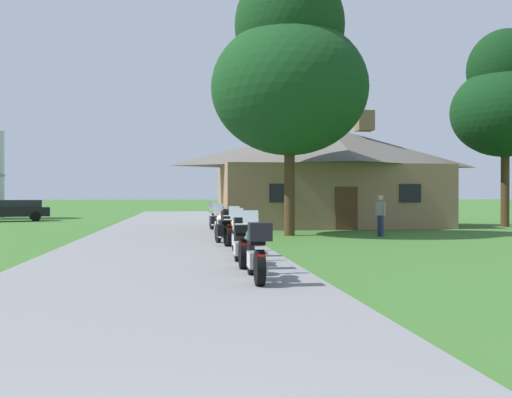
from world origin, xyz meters
name	(u,v)px	position (x,y,z in m)	size (l,w,h in m)	color
ground_plane	(167,239)	(0.00, 20.00, 0.00)	(500.00, 500.00, 0.00)	#386628
asphalt_driveway	(166,243)	(0.00, 18.00, 0.03)	(6.40, 80.00, 0.06)	slate
motorcycle_green_nearest_to_camera	(256,251)	(1.92, 8.71, 0.62)	(0.66, 2.08, 1.30)	black
motorcycle_white_second_in_row	(241,241)	(1.88, 11.07, 0.62)	(0.66, 2.08, 1.30)	black
motorcycle_orange_third_in_row	(238,234)	(2.08, 13.67, 0.62)	(0.66, 2.08, 1.30)	black
motorcycle_silver_fourth_in_row	(224,228)	(1.92, 16.57, 0.61)	(0.92, 2.08, 1.30)	black
motorcycle_orange_fifth_in_row	(225,225)	(2.11, 18.88, 0.61)	(0.93, 2.07, 1.30)	black
motorcycle_orange_sixth_in_row	(219,221)	(2.08, 21.80, 0.62)	(0.66, 2.08, 1.30)	black
motorcycle_green_farthest_in_row	(216,219)	(2.12, 24.34, 0.61)	(0.92, 2.08, 1.30)	black
stone_lodge	(328,175)	(8.50, 28.50, 2.81)	(12.28, 7.47, 6.36)	#896B4C
bystander_gray_shirt_near_lodge	(381,213)	(8.59, 20.44, 0.95)	(0.33, 0.52, 1.69)	navy
tree_by_lodge_front	(290,70)	(5.02, 21.52, 6.93)	(6.56, 6.56, 11.23)	#422D19
tree_right_of_lodge	(505,99)	(17.84, 26.74, 6.87)	(5.72, 5.72, 10.63)	#422D19
parked_black_suv_far_left	(13,209)	(-10.41, 36.98, 0.78)	(4.94, 3.11, 1.40)	black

